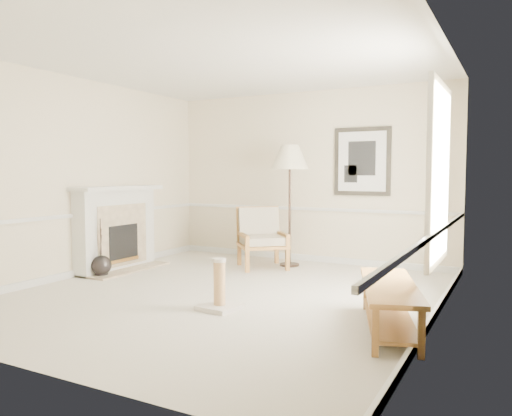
{
  "coord_description": "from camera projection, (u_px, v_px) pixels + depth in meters",
  "views": [
    {
      "loc": [
        3.23,
        -5.23,
        1.51
      ],
      "look_at": [
        0.08,
        0.7,
        1.04
      ],
      "focal_mm": 35.0,
      "sensor_mm": 36.0,
      "label": 1
    }
  ],
  "objects": [
    {
      "name": "ground",
      "position": [
        224.0,
        294.0,
        6.22
      ],
      "size": [
        5.5,
        5.5,
        0.0
      ],
      "primitive_type": "plane",
      "color": "silver",
      "rests_on": "ground"
    },
    {
      "name": "room",
      "position": [
        237.0,
        144.0,
        6.1
      ],
      "size": [
        5.04,
        5.54,
        2.92
      ],
      "color": "beige",
      "rests_on": "ground"
    },
    {
      "name": "fireplace",
      "position": [
        117.0,
        229.0,
        7.8
      ],
      "size": [
        0.64,
        1.64,
        1.31
      ],
      "color": "white",
      "rests_on": "ground"
    },
    {
      "name": "floor_vase",
      "position": [
        101.0,
        266.0,
        7.28
      ],
      "size": [
        0.29,
        0.29,
        0.86
      ],
      "rotation": [
        0.0,
        0.0,
        0.15
      ],
      "color": "black",
      "rests_on": "ground"
    },
    {
      "name": "armchair",
      "position": [
        261.0,
        235.0,
        8.05
      ],
      "size": [
        1.05,
        1.06,
        0.96
      ],
      "rotation": [
        0.0,
        0.0,
        0.71
      ],
      "color": "#AC6C37",
      "rests_on": "ground"
    },
    {
      "name": "floor_lamp",
      "position": [
        290.0,
        161.0,
        8.03
      ],
      "size": [
        0.77,
        0.77,
        1.96
      ],
      "rotation": [
        0.0,
        0.0,
        -0.3
      ],
      "color": "black",
      "rests_on": "ground"
    },
    {
      "name": "bench",
      "position": [
        390.0,
        299.0,
        4.78
      ],
      "size": [
        0.96,
        1.66,
        0.46
      ],
      "rotation": [
        0.0,
        0.0,
        0.32
      ],
      "color": "#AC6C37",
      "rests_on": "ground"
    },
    {
      "name": "scratching_post",
      "position": [
        219.0,
        293.0,
        5.54
      ],
      "size": [
        0.44,
        0.44,
        0.57
      ],
      "rotation": [
        0.0,
        0.0,
        -0.11
      ],
      "color": "silver",
      "rests_on": "ground"
    }
  ]
}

